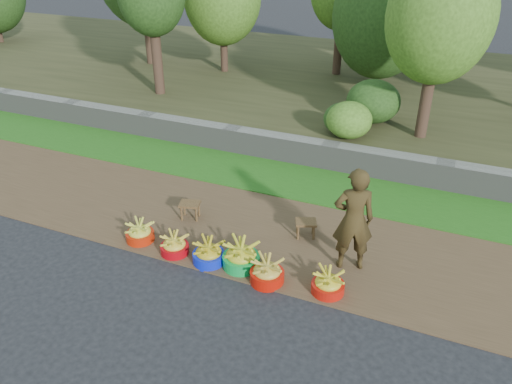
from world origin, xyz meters
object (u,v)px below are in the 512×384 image
at_px(basin_a, 140,233).
at_px(stool_left, 190,206).
at_px(basin_f, 328,284).
at_px(basin_e, 267,272).
at_px(basin_c, 209,254).
at_px(basin_d, 241,257).
at_px(vendor_woman, 353,220).
at_px(basin_b, 174,246).
at_px(stool_right, 306,224).

bearing_deg(basin_a, stool_left, 65.59).
bearing_deg(basin_f, basin_e, -172.87).
xyz_separation_m(basin_c, basin_f, (1.84, 0.03, -0.01)).
height_order(basin_a, basin_d, basin_d).
xyz_separation_m(basin_c, basin_e, (0.97, -0.07, 0.00)).
bearing_deg(vendor_woman, basin_f, 58.15).
relative_size(basin_e, vendor_woman, 0.31).
bearing_deg(basin_c, basin_e, -4.34).
bearing_deg(basin_d, basin_a, -179.30).
distance_m(basin_b, basin_e, 1.57).
height_order(basin_b, basin_c, basin_c).
relative_size(basin_e, basin_f, 1.07).
height_order(basin_b, stool_left, basin_b).
bearing_deg(basin_c, stool_left, 131.93).
distance_m(basin_a, vendor_woman, 3.38).
height_order(basin_a, vendor_woman, vendor_woman).
bearing_deg(basin_c, vendor_woman, 20.46).
bearing_deg(basin_f, basin_b, -179.02).
height_order(basin_c, basin_d, basin_d).
distance_m(basin_d, stool_left, 1.63).
bearing_deg(stool_right, basin_f, -58.86).
bearing_deg(basin_a, basin_e, -3.75).
relative_size(basin_c, basin_f, 1.06).
bearing_deg(basin_b, basin_a, 173.25).
xyz_separation_m(basin_c, vendor_woman, (1.96, 0.73, 0.66)).
relative_size(basin_c, stool_right, 1.22).
height_order(basin_d, vendor_woman, vendor_woman).
xyz_separation_m(basin_a, basin_d, (1.78, 0.02, 0.04)).
xyz_separation_m(stool_right, vendor_woman, (0.84, -0.48, 0.57)).
bearing_deg(basin_d, basin_e, -19.34).
distance_m(basin_c, vendor_woman, 2.20).
height_order(basin_b, stool_right, basin_b).
bearing_deg(stool_left, stool_right, 6.83).
relative_size(basin_e, stool_right, 1.23).
distance_m(basin_f, vendor_woman, 0.98).
bearing_deg(basin_c, basin_d, 11.06).
xyz_separation_m(basin_e, vendor_woman, (0.99, 0.81, 0.66)).
distance_m(basin_d, stool_right, 1.29).
distance_m(basin_c, stool_right, 1.66).
height_order(basin_a, basin_f, basin_f).
bearing_deg(vendor_woman, basin_c, -1.38).
xyz_separation_m(basin_d, stool_right, (0.63, 1.12, 0.07)).
bearing_deg(basin_e, stool_left, 150.45).
bearing_deg(stool_right, basin_b, -144.55).
distance_m(basin_b, basin_d, 1.09).
bearing_deg(basin_e, basin_d, 160.66).
xyz_separation_m(basin_c, stool_right, (1.12, 1.22, 0.09)).
xyz_separation_m(basin_b, basin_e, (1.57, -0.07, 0.02)).
distance_m(basin_f, stool_left, 2.88).
distance_m(basin_a, basin_f, 3.12).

